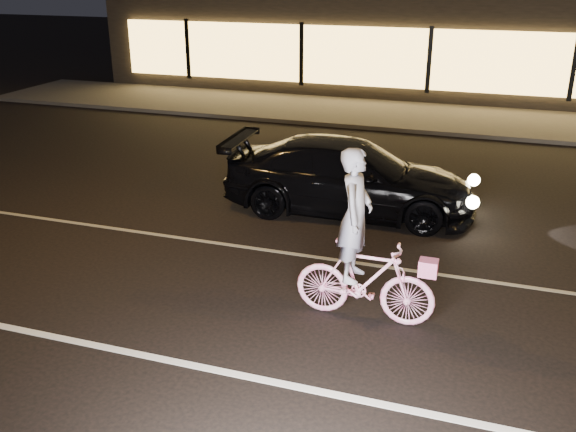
% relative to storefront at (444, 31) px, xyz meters
% --- Properties ---
extents(ground, '(90.00, 90.00, 0.00)m').
position_rel_storefront_xyz_m(ground, '(0.00, -18.97, -2.15)').
color(ground, black).
rests_on(ground, ground).
extents(lane_stripe_near, '(60.00, 0.12, 0.01)m').
position_rel_storefront_xyz_m(lane_stripe_near, '(0.00, -20.47, -2.14)').
color(lane_stripe_near, silver).
rests_on(lane_stripe_near, ground).
extents(lane_stripe_far, '(60.00, 0.10, 0.01)m').
position_rel_storefront_xyz_m(lane_stripe_far, '(0.00, -16.97, -2.14)').
color(lane_stripe_far, gray).
rests_on(lane_stripe_far, ground).
extents(sidewalk, '(30.00, 4.00, 0.12)m').
position_rel_storefront_xyz_m(sidewalk, '(0.00, -5.97, -2.09)').
color(sidewalk, '#383533').
rests_on(sidewalk, ground).
extents(storefront, '(25.40, 8.42, 4.20)m').
position_rel_storefront_xyz_m(storefront, '(0.00, 0.00, 0.00)').
color(storefront, black).
rests_on(storefront, ground).
extents(cyclist, '(1.95, 0.67, 2.45)m').
position_rel_storefront_xyz_m(cyclist, '(0.93, -18.67, -1.28)').
color(cyclist, '#FF3C97').
rests_on(cyclist, ground).
extents(sedan, '(5.03, 2.22, 1.43)m').
position_rel_storefront_xyz_m(sedan, '(-0.20, -14.66, -1.43)').
color(sedan, black).
rests_on(sedan, ground).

